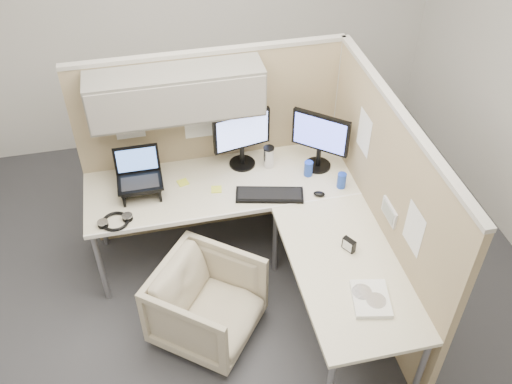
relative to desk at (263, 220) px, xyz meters
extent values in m
plane|color=#333338|center=(-0.12, -0.13, -0.69)|extent=(4.50, 4.50, 0.00)
cube|color=tan|center=(-0.22, 0.77, 0.11)|extent=(2.00, 0.05, 1.60)
cube|color=#A8A399|center=(-0.22, 0.77, 0.93)|extent=(2.00, 0.06, 0.03)
cube|color=slate|center=(-0.47, 0.62, 0.73)|extent=(1.20, 0.34, 0.34)
cube|color=gray|center=(-0.47, 0.45, 0.73)|extent=(1.18, 0.01, 0.30)
plane|color=white|center=(-0.82, 0.75, 0.46)|extent=(0.26, 0.00, 0.26)
plane|color=white|center=(-0.32, 0.75, 0.39)|extent=(0.26, 0.00, 0.26)
cube|color=tan|center=(0.78, -0.23, 0.11)|extent=(0.05, 2.00, 1.60)
cube|color=#A8A399|center=(0.78, -0.23, 0.93)|extent=(0.06, 2.00, 0.03)
cube|color=#A8A399|center=(0.78, 0.77, 0.11)|extent=(0.06, 0.06, 1.60)
cube|color=silver|center=(0.75, -0.38, 0.27)|extent=(0.02, 0.20, 0.12)
cube|color=gray|center=(0.73, -0.38, 0.27)|extent=(0.00, 0.16, 0.09)
plane|color=white|center=(0.75, 0.17, 0.51)|extent=(0.00, 0.26, 0.26)
plane|color=white|center=(0.75, -0.68, 0.41)|extent=(0.00, 0.26, 0.26)
cube|color=beige|center=(-0.22, 0.41, 0.03)|extent=(2.00, 0.68, 0.03)
cube|color=beige|center=(0.41, -0.58, 0.03)|extent=(0.68, 1.30, 0.03)
cube|color=white|center=(-0.22, 0.07, 0.03)|extent=(2.00, 0.02, 0.03)
cylinder|color=gray|center=(-1.17, 0.12, -0.34)|extent=(0.04, 0.04, 0.70)
cylinder|color=gray|center=(-1.17, 0.70, -0.34)|extent=(0.04, 0.04, 0.70)
cylinder|color=gray|center=(0.71, -1.18, -0.34)|extent=(0.04, 0.04, 0.70)
cylinder|color=gray|center=(0.13, 0.12, -0.34)|extent=(0.04, 0.04, 0.70)
imported|color=beige|center=(-0.47, -0.33, -0.35)|extent=(0.88, 0.89, 0.67)
cylinder|color=black|center=(-0.03, 0.60, 0.05)|extent=(0.20, 0.20, 0.02)
cylinder|color=black|center=(-0.03, 0.60, 0.13)|extent=(0.04, 0.04, 0.15)
cube|color=black|center=(-0.03, 0.60, 0.36)|extent=(0.44, 0.12, 0.30)
cube|color=#8EA3F6|center=(-0.02, 0.58, 0.36)|extent=(0.39, 0.08, 0.26)
cylinder|color=black|center=(0.53, 0.45, 0.05)|extent=(0.20, 0.20, 0.02)
cylinder|color=black|center=(0.53, 0.45, 0.13)|extent=(0.04, 0.04, 0.15)
cube|color=black|center=(0.53, 0.45, 0.36)|extent=(0.36, 0.31, 0.30)
cube|color=#5766EC|center=(0.52, 0.43, 0.36)|extent=(0.31, 0.26, 0.26)
cube|color=black|center=(-0.81, 0.40, 0.15)|extent=(0.28, 0.23, 0.01)
cube|color=black|center=(-0.94, 0.40, 0.10)|extent=(0.02, 0.21, 0.11)
cube|color=black|center=(-0.68, 0.40, 0.10)|extent=(0.02, 0.21, 0.11)
cube|color=black|center=(-0.81, 0.40, 0.16)|extent=(0.32, 0.23, 0.02)
cube|color=black|center=(-0.81, 0.54, 0.27)|extent=(0.32, 0.05, 0.21)
cube|color=#598CF2|center=(-0.81, 0.53, 0.27)|extent=(0.28, 0.04, 0.17)
cube|color=black|center=(0.09, 0.19, 0.05)|extent=(0.51, 0.27, 0.02)
ellipsoid|color=black|center=(0.44, 0.12, 0.06)|extent=(0.10, 0.08, 0.03)
cylinder|color=silver|center=(0.17, 0.53, 0.13)|extent=(0.08, 0.08, 0.17)
cylinder|color=black|center=(0.17, 0.53, 0.21)|extent=(0.08, 0.08, 0.01)
cylinder|color=#1E3FA5|center=(0.63, 0.18, 0.10)|extent=(0.07, 0.07, 0.12)
cylinder|color=#1E3FA5|center=(0.43, 0.36, 0.10)|extent=(0.07, 0.07, 0.12)
cube|color=#D7E33B|center=(-0.50, 0.48, 0.05)|extent=(0.09, 0.09, 0.01)
cube|color=#D7E33B|center=(-0.27, 0.34, 0.05)|extent=(0.09, 0.09, 0.01)
torus|color=black|center=(-1.01, 0.16, 0.06)|extent=(0.22, 0.22, 0.02)
cylinder|color=black|center=(-1.09, 0.14, 0.06)|extent=(0.07, 0.07, 0.03)
cylinder|color=black|center=(-0.92, 0.17, 0.06)|extent=(0.07, 0.07, 0.03)
cube|color=white|center=(0.46, -0.85, 0.06)|extent=(0.27, 0.31, 0.03)
cylinder|color=silver|center=(0.48, -0.88, 0.07)|extent=(0.12, 0.12, 0.00)
cylinder|color=silver|center=(0.42, -0.80, 0.08)|extent=(0.12, 0.12, 0.00)
cube|color=black|center=(0.47, -0.43, 0.09)|extent=(0.08, 0.10, 0.09)
cube|color=white|center=(0.45, -0.44, 0.09)|extent=(0.04, 0.06, 0.07)
camera|label=1|loc=(-0.68, -2.78, 2.79)|focal=40.00mm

